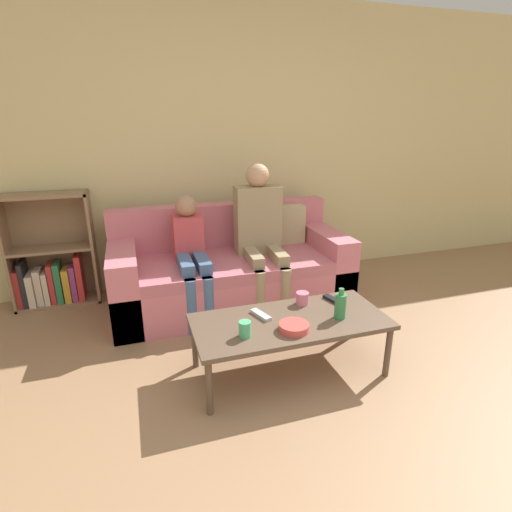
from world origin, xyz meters
TOP-DOWN VIEW (x-y plane):
  - ground_plane at (0.00, 0.00)m, footprint 22.00×22.00m
  - wall_back at (0.00, 2.70)m, footprint 12.00×0.06m
  - couch at (-0.13, 2.08)m, footprint 2.00×0.89m
  - bookshelf at (-1.63, 2.54)m, footprint 0.69×0.28m
  - coffee_table at (-0.04, 0.94)m, footprint 1.23×0.56m
  - person_adult at (0.11, 2.01)m, footprint 0.40×0.63m
  - person_child at (-0.49, 1.96)m, footprint 0.24×0.62m
  - cup_near at (-0.37, 0.84)m, footprint 0.07×0.07m
  - cup_far at (0.12, 1.12)m, footprint 0.09×0.09m
  - tv_remote_0 at (-0.20, 1.04)m, footprint 0.10×0.18m
  - tv_remote_1 at (0.35, 1.09)m, footprint 0.09×0.18m
  - snack_bowl at (-0.07, 0.81)m, footprint 0.18×0.18m
  - bottle at (0.27, 0.87)m, footprint 0.07×0.07m

SIDE VIEW (x-z plane):
  - ground_plane at x=0.00m, z-range 0.00..0.00m
  - couch at x=-0.13m, z-range -0.13..0.70m
  - coffee_table at x=-0.04m, z-range 0.16..0.54m
  - bookshelf at x=-1.63m, z-range -0.12..0.86m
  - tv_remote_0 at x=-0.20m, z-range 0.38..0.40m
  - tv_remote_1 at x=0.35m, z-range 0.38..0.40m
  - snack_bowl at x=-0.07m, z-range 0.38..0.42m
  - cup_far at x=0.12m, z-range 0.38..0.46m
  - cup_near at x=-0.37m, z-range 0.38..0.48m
  - bottle at x=0.27m, z-range 0.36..0.57m
  - person_child at x=-0.49m, z-range 0.07..1.06m
  - person_adult at x=0.11m, z-range 0.09..1.31m
  - wall_back at x=0.00m, z-range 0.00..2.60m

